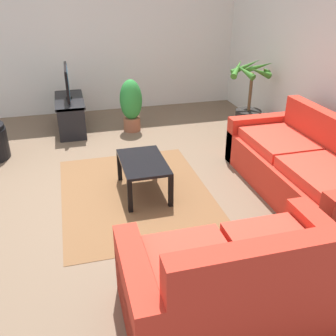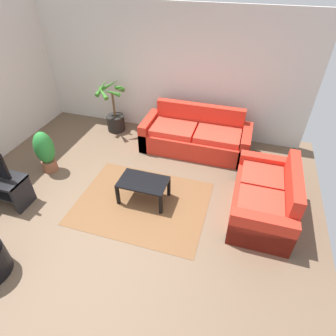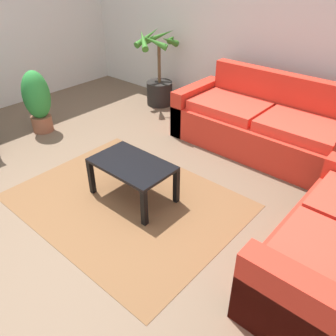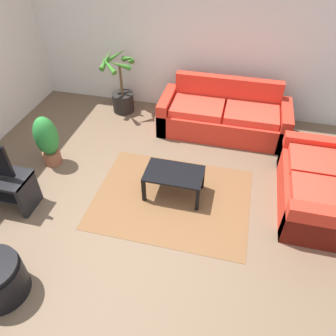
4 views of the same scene
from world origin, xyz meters
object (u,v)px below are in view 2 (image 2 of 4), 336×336
(couch_main, at_px, (196,137))
(coffee_table, at_px, (143,184))
(potted_plant_small, at_px, (45,151))
(potted_palm, at_px, (114,113))
(couch_loveseat, at_px, (264,199))

(couch_main, relative_size, coffee_table, 2.77)
(couch_main, bearing_deg, potted_plant_small, -148.88)
(couch_main, bearing_deg, potted_palm, 172.44)
(potted_palm, xyz_separation_m, potted_plant_small, (-0.55, -1.81, 0.02))
(couch_loveseat, distance_m, potted_plant_small, 4.02)
(couch_main, distance_m, potted_plant_small, 2.99)
(couch_main, height_order, potted_plant_small, couch_main)
(potted_palm, height_order, potted_plant_small, potted_palm)
(coffee_table, distance_m, potted_palm, 2.54)
(coffee_table, relative_size, potted_palm, 0.70)
(couch_main, distance_m, potted_palm, 2.03)
(couch_loveseat, relative_size, potted_palm, 1.41)
(potted_palm, bearing_deg, potted_plant_small, -107.03)
(potted_palm, bearing_deg, coffee_table, -53.59)
(couch_loveseat, bearing_deg, coffee_table, -171.60)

